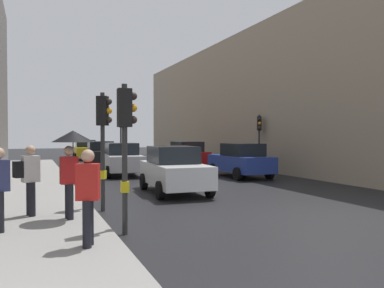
{
  "coord_description": "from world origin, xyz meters",
  "views": [
    {
      "loc": [
        -7.22,
        -8.35,
        2.19
      ],
      "look_at": [
        0.41,
        10.19,
        1.73
      ],
      "focal_mm": 36.68,
      "sensor_mm": 36.0,
      "label": 1
    }
  ],
  "objects_px": {
    "traffic_light_mid_street": "(259,132)",
    "pedestrian_with_black_backpack": "(29,176)",
    "traffic_light_near_left": "(126,131)",
    "car_dark_suv": "(101,154)",
    "car_silver_hatchback": "(122,159)",
    "pedestrian_in_red_jacket": "(88,193)",
    "car_blue_van": "(241,160)",
    "car_white_compact": "(174,170)",
    "car_red_sedan": "(186,155)",
    "traffic_light_far_median": "(121,130)",
    "traffic_light_near_right": "(103,130)",
    "pedestrian_with_umbrella": "(72,149)",
    "car_yellow_taxi": "(86,150)"
  },
  "relations": [
    {
      "from": "traffic_light_mid_street",
      "to": "pedestrian_with_black_backpack",
      "type": "distance_m",
      "value": 15.75
    },
    {
      "from": "traffic_light_near_left",
      "to": "pedestrian_with_black_backpack",
      "type": "height_order",
      "value": "traffic_light_near_left"
    },
    {
      "from": "traffic_light_mid_street",
      "to": "pedestrian_with_black_backpack",
      "type": "xyz_separation_m",
      "value": [
        -12.59,
        -9.38,
        -1.19
      ]
    },
    {
      "from": "car_dark_suv",
      "to": "car_silver_hatchback",
      "type": "relative_size",
      "value": 1.0
    },
    {
      "from": "traffic_light_mid_street",
      "to": "pedestrian_in_red_jacket",
      "type": "xyz_separation_m",
      "value": [
        -11.58,
        -12.71,
        -1.22
      ]
    },
    {
      "from": "car_silver_hatchback",
      "to": "pedestrian_with_black_backpack",
      "type": "distance_m",
      "value": 11.53
    },
    {
      "from": "car_dark_suv",
      "to": "car_blue_van",
      "type": "distance_m",
      "value": 11.28
    },
    {
      "from": "car_silver_hatchback",
      "to": "pedestrian_with_black_backpack",
      "type": "relative_size",
      "value": 2.42
    },
    {
      "from": "car_white_compact",
      "to": "car_red_sedan",
      "type": "bearing_deg",
      "value": 66.23
    },
    {
      "from": "traffic_light_far_median",
      "to": "pedestrian_in_red_jacket",
      "type": "relative_size",
      "value": 2.11
    },
    {
      "from": "car_silver_hatchback",
      "to": "car_blue_van",
      "type": "distance_m",
      "value": 6.43
    },
    {
      "from": "car_dark_suv",
      "to": "traffic_light_near_left",
      "type": "bearing_deg",
      "value": -97.6
    },
    {
      "from": "traffic_light_mid_street",
      "to": "traffic_light_near_right",
      "type": "bearing_deg",
      "value": -140.83
    },
    {
      "from": "traffic_light_mid_street",
      "to": "car_blue_van",
      "type": "height_order",
      "value": "traffic_light_mid_street"
    },
    {
      "from": "car_white_compact",
      "to": "car_silver_hatchback",
      "type": "distance_m",
      "value": 7.21
    },
    {
      "from": "pedestrian_with_umbrella",
      "to": "traffic_light_near_left",
      "type": "bearing_deg",
      "value": -53.5
    },
    {
      "from": "traffic_light_near_right",
      "to": "car_blue_van",
      "type": "bearing_deg",
      "value": 38.52
    },
    {
      "from": "car_white_compact",
      "to": "car_red_sedan",
      "type": "height_order",
      "value": "same"
    },
    {
      "from": "car_yellow_taxi",
      "to": "traffic_light_mid_street",
      "type": "bearing_deg",
      "value": -63.03
    },
    {
      "from": "traffic_light_near_right",
      "to": "car_white_compact",
      "type": "distance_m",
      "value": 4.31
    },
    {
      "from": "traffic_light_near_left",
      "to": "car_red_sedan",
      "type": "distance_m",
      "value": 17.42
    },
    {
      "from": "traffic_light_mid_street",
      "to": "pedestrian_in_red_jacket",
      "type": "relative_size",
      "value": 1.92
    },
    {
      "from": "car_yellow_taxi",
      "to": "pedestrian_in_red_jacket",
      "type": "bearing_deg",
      "value": -97.04
    },
    {
      "from": "traffic_light_far_median",
      "to": "pedestrian_with_umbrella",
      "type": "relative_size",
      "value": 1.74
    },
    {
      "from": "traffic_light_near_left",
      "to": "car_yellow_taxi",
      "type": "xyz_separation_m",
      "value": [
        2.55,
        27.32,
        -1.4
      ]
    },
    {
      "from": "traffic_light_near_right",
      "to": "car_white_compact",
      "type": "bearing_deg",
      "value": 40.36
    },
    {
      "from": "car_white_compact",
      "to": "car_blue_van",
      "type": "height_order",
      "value": "same"
    },
    {
      "from": "pedestrian_with_umbrella",
      "to": "pedestrian_in_red_jacket",
      "type": "distance_m",
      "value": 2.68
    },
    {
      "from": "traffic_light_far_median",
      "to": "pedestrian_in_red_jacket",
      "type": "bearing_deg",
      "value": -103.46
    },
    {
      "from": "car_dark_suv",
      "to": "car_silver_hatchback",
      "type": "height_order",
      "value": "same"
    },
    {
      "from": "traffic_light_far_median",
      "to": "car_red_sedan",
      "type": "xyz_separation_m",
      "value": [
        2.94,
        -6.55,
        -1.69
      ]
    },
    {
      "from": "car_white_compact",
      "to": "pedestrian_with_umbrella",
      "type": "distance_m",
      "value": 5.88
    },
    {
      "from": "car_dark_suv",
      "to": "pedestrian_with_umbrella",
      "type": "distance_m",
      "value": 18.14
    },
    {
      "from": "car_dark_suv",
      "to": "pedestrian_in_red_jacket",
      "type": "bearing_deg",
      "value": -99.83
    },
    {
      "from": "traffic_light_near_right",
      "to": "car_red_sedan",
      "type": "relative_size",
      "value": 0.8
    },
    {
      "from": "traffic_light_mid_street",
      "to": "car_silver_hatchback",
      "type": "bearing_deg",
      "value": 171.61
    },
    {
      "from": "pedestrian_in_red_jacket",
      "to": "car_white_compact",
      "type": "bearing_deg",
      "value": 58.73
    },
    {
      "from": "traffic_light_far_median",
      "to": "car_dark_suv",
      "type": "xyz_separation_m",
      "value": [
        -2.08,
        -3.06,
        -1.69
      ]
    },
    {
      "from": "car_yellow_taxi",
      "to": "car_red_sedan",
      "type": "height_order",
      "value": "same"
    },
    {
      "from": "car_red_sedan",
      "to": "car_blue_van",
      "type": "bearing_deg",
      "value": -84.71
    },
    {
      "from": "traffic_light_mid_street",
      "to": "car_red_sedan",
      "type": "relative_size",
      "value": 0.8
    },
    {
      "from": "car_yellow_taxi",
      "to": "car_blue_van",
      "type": "distance_m",
      "value": 18.84
    },
    {
      "from": "car_yellow_taxi",
      "to": "pedestrian_with_umbrella",
      "type": "xyz_separation_m",
      "value": [
        -3.57,
        -25.95,
        0.96
      ]
    },
    {
      "from": "car_red_sedan",
      "to": "pedestrian_in_red_jacket",
      "type": "bearing_deg",
      "value": -116.87
    },
    {
      "from": "car_white_compact",
      "to": "traffic_light_far_median",
      "type": "bearing_deg",
      "value": 84.74
    },
    {
      "from": "car_white_compact",
      "to": "pedestrian_in_red_jacket",
      "type": "distance_m",
      "value": 7.83
    },
    {
      "from": "pedestrian_with_umbrella",
      "to": "pedestrian_in_red_jacket",
      "type": "relative_size",
      "value": 1.21
    },
    {
      "from": "traffic_light_far_median",
      "to": "pedestrian_with_umbrella",
      "type": "distance_m",
      "value": 21.58
    },
    {
      "from": "traffic_light_near_right",
      "to": "traffic_light_near_left",
      "type": "distance_m",
      "value": 2.84
    },
    {
      "from": "traffic_light_near_right",
      "to": "car_silver_hatchback",
      "type": "height_order",
      "value": "traffic_light_near_right"
    }
  ]
}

